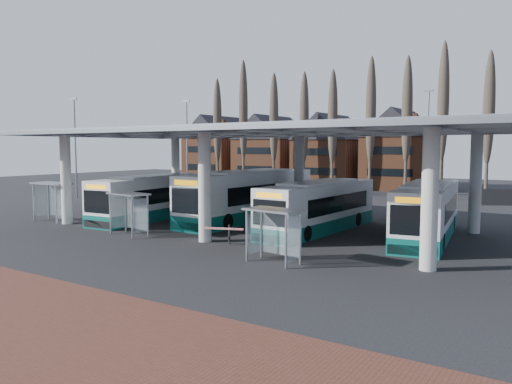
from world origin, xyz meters
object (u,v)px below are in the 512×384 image
Objects in this scene: bus_3 at (428,212)px; shelter_2 at (275,223)px; bus_2 at (320,207)px; bus_0 at (155,198)px; shelter_1 at (131,204)px; shelter_0 at (54,193)px; bus_1 at (249,197)px.

shelter_2 is at bearing -120.17° from bus_3.
bus_2 is 6.37m from bus_3.
bus_0 is 4.02× the size of shelter_1.
bus_3 is (18.81, 2.62, -0.00)m from bus_0.
shelter_0 is 8.74m from shelter_1.
shelter_1 is (8.69, -0.95, -0.17)m from shelter_0.
bus_1 is 1.15× the size of bus_2.
bus_3 reaches higher than shelter_2.
bus_1 is 4.49× the size of shelter_1.
bus_2 is at bearing 49.75° from shelter_1.
shelter_0 is (-17.53, -6.41, 0.53)m from bus_2.
bus_0 is 7.02m from shelter_0.
shelter_0 is 1.02× the size of shelter_1.
bus_1 is 9.16m from shelter_1.
bus_0 is 0.90× the size of bus_1.
bus_1 reaches higher than shelter_0.
bus_0 is at bearing -153.00° from bus_1.
bus_3 is at bearing 17.62° from shelter_0.
bus_2 is 3.91× the size of shelter_1.
bus_0 is 6.98m from bus_1.
bus_3 is (12.46, -0.27, -0.19)m from bus_1.
bus_2 is 4.05× the size of shelter_2.
bus_2 reaches higher than shelter_2.
bus_3 is at bearing 75.03° from shelter_2.
shelter_0 is (-11.33, -7.82, 0.31)m from bus_1.
bus_0 reaches higher than shelter_1.
bus_3 is 10.88m from shelter_2.
bus_1 is at bearing 19.27° from bus_0.
bus_1 is at bearing 83.17° from shelter_1.
bus_0 is 1.03× the size of bus_2.
bus_2 is 3.83× the size of shelter_0.
shelter_0 is 1.06× the size of shelter_2.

